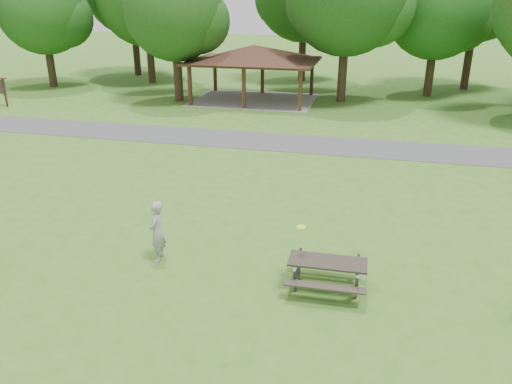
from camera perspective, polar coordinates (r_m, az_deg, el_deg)
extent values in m
plane|color=#38671D|center=(13.08, -8.58, -11.34)|extent=(160.00, 160.00, 0.00)
cube|color=#434345|center=(25.46, 3.12, 5.70)|extent=(120.00, 3.20, 0.02)
cube|color=#381F14|center=(34.10, -7.56, 11.94)|extent=(0.22, 0.22, 2.60)
cube|color=#3A1F15|center=(39.12, -4.70, 13.33)|extent=(0.22, 0.22, 2.60)
cube|color=#3E2316|center=(32.97, -1.41, 11.78)|extent=(0.22, 0.22, 2.60)
cube|color=#3D2216|center=(38.14, 0.74, 13.17)|extent=(0.22, 0.22, 2.60)
cube|color=#3A2615|center=(32.23, 5.09, 11.46)|extent=(0.22, 0.22, 2.60)
cube|color=black|center=(37.50, 6.40, 12.89)|extent=(0.22, 0.22, 2.60)
cube|color=#382416|center=(35.35, -0.26, 14.73)|extent=(8.60, 6.60, 0.16)
pyramid|color=#351E15|center=(35.28, -0.26, 15.67)|extent=(7.01, 7.01, 1.00)
cube|color=gray|center=(35.78, -0.26, 10.50)|extent=(8.40, 6.40, 0.03)
cube|color=#341C12|center=(37.30, -26.76, 10.05)|extent=(0.10, 0.10, 1.80)
cylinder|color=black|center=(44.03, -22.39, 13.24)|extent=(0.60, 0.60, 3.32)
sphere|color=#184915|center=(43.70, -23.23, 18.67)|extent=(6.80, 6.80, 6.80)
sphere|color=#154212|center=(43.11, -21.12, 18.02)|extent=(4.42, 4.42, 4.42)
sphere|color=#1B4513|center=(44.37, -24.77, 17.81)|extent=(4.08, 4.08, 4.08)
cylinder|color=black|center=(43.47, -11.94, 14.64)|extent=(0.60, 0.60, 3.85)
sphere|color=#1E4A15|center=(42.74, -9.94, 20.14)|extent=(5.07, 5.07, 5.07)
sphere|color=#123F12|center=(43.68, -14.49, 20.09)|extent=(4.68, 4.68, 4.68)
cylinder|color=black|center=(35.60, -8.90, 13.02)|extent=(0.60, 0.60, 3.50)
sphere|color=#174112|center=(35.21, -9.33, 19.82)|extent=(6.60, 6.60, 6.60)
sphere|color=#174213|center=(34.99, -6.69, 18.85)|extent=(4.29, 4.29, 4.29)
sphere|color=#164012|center=(35.57, -11.48, 18.90)|extent=(3.96, 3.96, 3.96)
cylinder|color=black|center=(35.50, 9.85, 13.37)|extent=(0.60, 0.60, 4.02)
sphere|color=#194D16|center=(35.36, 13.45, 19.95)|extent=(5.20, 5.20, 5.20)
sphere|color=#154112|center=(35.08, 7.54, 20.64)|extent=(4.80, 4.80, 4.80)
cylinder|color=black|center=(39.09, 19.25, 12.82)|extent=(0.60, 0.60, 3.43)
sphere|color=#164F16|center=(38.73, 20.09, 19.14)|extent=(7.00, 7.00, 7.00)
sphere|color=#1C4413|center=(39.23, 22.29, 17.85)|extent=(4.55, 4.55, 4.55)
sphere|color=#194313|center=(38.44, 17.83, 18.60)|extent=(4.20, 4.20, 4.20)
cylinder|color=black|center=(47.88, -13.53, 15.46)|extent=(0.60, 0.60, 4.38)
cylinder|color=black|center=(43.81, 5.30, 15.24)|extent=(0.60, 0.60, 4.13)
sphere|color=#124012|center=(43.60, 8.07, 20.72)|extent=(5.20, 5.20, 5.20)
cylinder|color=black|center=(42.84, 23.07, 13.78)|extent=(0.60, 0.60, 4.55)
cube|color=#2A231E|center=(12.80, 8.19, -7.91)|extent=(1.98, 0.82, 0.05)
cube|color=#302922|center=(12.42, 7.86, -10.67)|extent=(1.97, 0.32, 0.04)
cube|color=#2B241F|center=(13.53, 8.35, -7.76)|extent=(1.97, 0.32, 0.04)
cube|color=#404143|center=(12.71, 4.49, -10.06)|extent=(0.07, 0.41, 0.85)
cube|color=#39393B|center=(13.41, 5.00, -8.24)|extent=(0.07, 0.41, 0.85)
cube|color=#474749|center=(13.04, 4.76, -9.01)|extent=(0.10, 1.60, 0.05)
cube|color=#424244|center=(12.64, 11.40, -10.68)|extent=(0.07, 0.41, 0.85)
cube|color=#434346|center=(13.35, 11.51, -8.81)|extent=(0.07, 0.41, 0.85)
cube|color=#474649|center=(12.98, 11.47, -9.59)|extent=(0.10, 1.60, 0.05)
cylinder|color=yellow|center=(12.78, 5.18, -4.00)|extent=(0.27, 0.27, 0.02)
imported|color=#959598|center=(14.25, -11.25, -4.42)|extent=(0.50, 0.70, 1.79)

